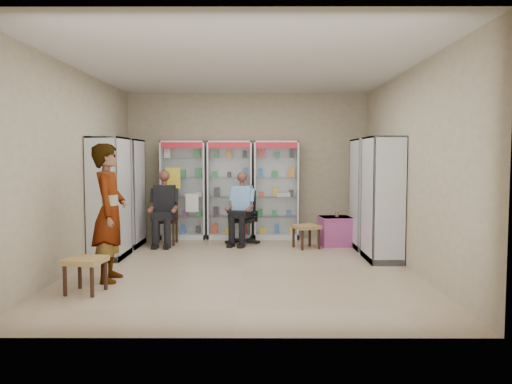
{
  "coord_description": "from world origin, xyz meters",
  "views": [
    {
      "loc": [
        0.22,
        -7.5,
        1.67
      ],
      "look_at": [
        0.19,
        0.7,
        1.1
      ],
      "focal_mm": 35.0,
      "sensor_mm": 36.0,
      "label": 1
    }
  ],
  "objects_px": {
    "cabinet_right_near": "(382,199)",
    "woven_stool_a": "(306,237)",
    "cabinet_back_mid": "(230,190)",
    "cabinet_back_right": "(276,190)",
    "cabinet_right_far": "(367,194)",
    "cabinet_left_near": "(110,198)",
    "cabinet_left_far": "(127,193)",
    "wooden_chair": "(166,220)",
    "office_chair": "(243,217)",
    "cabinet_back_left": "(184,190)",
    "pink_trunk": "(335,231)",
    "seated_shopkeeper": "(242,210)",
    "standing_man": "(109,213)",
    "woven_stool_b": "(86,275)"
  },
  "relations": [
    {
      "from": "seated_shopkeeper",
      "to": "woven_stool_a",
      "type": "xyz_separation_m",
      "value": [
        1.19,
        -0.46,
        -0.44
      ]
    },
    {
      "from": "cabinet_back_mid",
      "to": "pink_trunk",
      "type": "xyz_separation_m",
      "value": [
        2.05,
        -0.86,
        -0.73
      ]
    },
    {
      "from": "cabinet_right_near",
      "to": "standing_man",
      "type": "height_order",
      "value": "cabinet_right_near"
    },
    {
      "from": "cabinet_left_far",
      "to": "seated_shopkeeper",
      "type": "bearing_deg",
      "value": 96.45
    },
    {
      "from": "office_chair",
      "to": "cabinet_right_far",
      "type": "bearing_deg",
      "value": 3.38
    },
    {
      "from": "cabinet_back_left",
      "to": "cabinet_right_far",
      "type": "relative_size",
      "value": 1.0
    },
    {
      "from": "cabinet_right_far",
      "to": "cabinet_left_near",
      "type": "bearing_deg",
      "value": 101.41
    },
    {
      "from": "cabinet_right_near",
      "to": "wooden_chair",
      "type": "xyz_separation_m",
      "value": [
        -3.78,
        1.5,
        -0.53
      ]
    },
    {
      "from": "cabinet_back_left",
      "to": "pink_trunk",
      "type": "height_order",
      "value": "cabinet_back_left"
    },
    {
      "from": "cabinet_back_right",
      "to": "woven_stool_b",
      "type": "relative_size",
      "value": 4.57
    },
    {
      "from": "cabinet_back_left",
      "to": "woven_stool_a",
      "type": "height_order",
      "value": "cabinet_back_left"
    },
    {
      "from": "pink_trunk",
      "to": "office_chair",
      "type": "bearing_deg",
      "value": 172.94
    },
    {
      "from": "cabinet_right_near",
      "to": "standing_man",
      "type": "bearing_deg",
      "value": 108.44
    },
    {
      "from": "cabinet_right_near",
      "to": "office_chair",
      "type": "distance_m",
      "value": 2.84
    },
    {
      "from": "cabinet_right_near",
      "to": "woven_stool_a",
      "type": "xyz_separation_m",
      "value": [
        -1.12,
        1.08,
        -0.79
      ]
    },
    {
      "from": "wooden_chair",
      "to": "seated_shopkeeper",
      "type": "height_order",
      "value": "seated_shopkeeper"
    },
    {
      "from": "cabinet_right_far",
      "to": "cabinet_right_near",
      "type": "bearing_deg",
      "value": -180.0
    },
    {
      "from": "woven_stool_b",
      "to": "woven_stool_a",
      "type": "bearing_deg",
      "value": 45.29
    },
    {
      "from": "wooden_chair",
      "to": "seated_shopkeeper",
      "type": "distance_m",
      "value": 1.49
    },
    {
      "from": "cabinet_right_far",
      "to": "seated_shopkeeper",
      "type": "distance_m",
      "value": 2.37
    },
    {
      "from": "cabinet_left_near",
      "to": "woven_stool_b",
      "type": "bearing_deg",
      "value": 8.69
    },
    {
      "from": "cabinet_left_far",
      "to": "cabinet_back_mid",
      "type": "bearing_deg",
      "value": 116.32
    },
    {
      "from": "cabinet_back_left",
      "to": "cabinet_back_mid",
      "type": "distance_m",
      "value": 0.95
    },
    {
      "from": "cabinet_left_near",
      "to": "woven_stool_a",
      "type": "xyz_separation_m",
      "value": [
        3.34,
        0.88,
        -0.79
      ]
    },
    {
      "from": "cabinet_right_far",
      "to": "office_chair",
      "type": "distance_m",
      "value": 2.4
    },
    {
      "from": "cabinet_right_far",
      "to": "woven_stool_b",
      "type": "distance_m",
      "value": 5.2
    },
    {
      "from": "office_chair",
      "to": "seated_shopkeeper",
      "type": "relative_size",
      "value": 0.79
    },
    {
      "from": "cabinet_right_far",
      "to": "woven_stool_b",
      "type": "xyz_separation_m",
      "value": [
        -4.13,
        -3.06,
        -0.78
      ]
    },
    {
      "from": "cabinet_right_near",
      "to": "cabinet_left_far",
      "type": "bearing_deg",
      "value": 73.75
    },
    {
      "from": "cabinet_back_mid",
      "to": "woven_stool_a",
      "type": "relative_size",
      "value": 4.66
    },
    {
      "from": "office_chair",
      "to": "pink_trunk",
      "type": "xyz_separation_m",
      "value": [
        1.77,
        -0.22,
        -0.24
      ]
    },
    {
      "from": "cabinet_right_far",
      "to": "pink_trunk",
      "type": "bearing_deg",
      "value": 62.74
    },
    {
      "from": "woven_stool_b",
      "to": "standing_man",
      "type": "height_order",
      "value": "standing_man"
    },
    {
      "from": "cabinet_back_mid",
      "to": "office_chair",
      "type": "relative_size",
      "value": 1.95
    },
    {
      "from": "cabinet_back_mid",
      "to": "cabinet_back_right",
      "type": "xyz_separation_m",
      "value": [
        0.95,
        0.0,
        0.0
      ]
    },
    {
      "from": "pink_trunk",
      "to": "standing_man",
      "type": "bearing_deg",
      "value": -142.03
    },
    {
      "from": "cabinet_right_near",
      "to": "woven_stool_a",
      "type": "height_order",
      "value": "cabinet_right_near"
    },
    {
      "from": "cabinet_left_far",
      "to": "wooden_chair",
      "type": "bearing_deg",
      "value": 106.39
    },
    {
      "from": "cabinet_right_near",
      "to": "office_chair",
      "type": "bearing_deg",
      "value": 55.3
    },
    {
      "from": "office_chair",
      "to": "woven_stool_b",
      "type": "xyz_separation_m",
      "value": [
        -1.83,
        -3.55,
        -0.29
      ]
    },
    {
      "from": "cabinet_right_far",
      "to": "pink_trunk",
      "type": "relative_size",
      "value": 3.53
    },
    {
      "from": "cabinet_right_far",
      "to": "cabinet_back_left",
      "type": "bearing_deg",
      "value": 72.25
    },
    {
      "from": "woven_stool_a",
      "to": "wooden_chair",
      "type": "bearing_deg",
      "value": 171.14
    },
    {
      "from": "cabinet_back_right",
      "to": "wooden_chair",
      "type": "distance_m",
      "value": 2.33
    },
    {
      "from": "office_chair",
      "to": "seated_shopkeeper",
      "type": "height_order",
      "value": "seated_shopkeeper"
    },
    {
      "from": "pink_trunk",
      "to": "cabinet_right_near",
      "type": "bearing_deg",
      "value": -68.79
    },
    {
      "from": "seated_shopkeeper",
      "to": "standing_man",
      "type": "bearing_deg",
      "value": -105.13
    },
    {
      "from": "cabinet_right_far",
      "to": "woven_stool_a",
      "type": "distance_m",
      "value": 1.37
    },
    {
      "from": "cabinet_back_left",
      "to": "cabinet_back_mid",
      "type": "height_order",
      "value": "same"
    },
    {
      "from": "cabinet_right_near",
      "to": "cabinet_left_near",
      "type": "height_order",
      "value": "same"
    }
  ]
}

